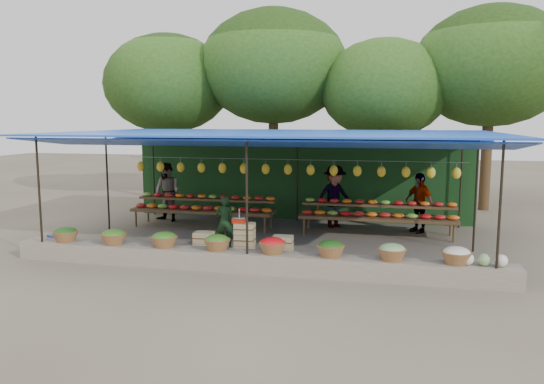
% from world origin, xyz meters
% --- Properties ---
extents(ground, '(60.00, 60.00, 0.00)m').
position_xyz_m(ground, '(0.00, 0.00, 0.00)').
color(ground, brown).
rests_on(ground, ground).
extents(stone_curb, '(10.60, 0.55, 0.40)m').
position_xyz_m(stone_curb, '(0.00, -2.75, 0.20)').
color(stone_curb, '#6D6557').
rests_on(stone_curb, ground).
extents(stall_canopy, '(10.80, 6.60, 2.82)m').
position_xyz_m(stall_canopy, '(0.00, 0.06, 2.68)').
color(stall_canopy, black).
rests_on(stall_canopy, ground).
extents(produce_baskets, '(8.98, 0.58, 0.34)m').
position_xyz_m(produce_baskets, '(-0.10, -2.75, 0.56)').
color(produce_baskets, brown).
rests_on(produce_baskets, stone_curb).
extents(netting_backdrop, '(10.60, 0.06, 2.50)m').
position_xyz_m(netting_backdrop, '(0.00, 3.15, 1.25)').
color(netting_backdrop, '#1C4E22').
rests_on(netting_backdrop, ground).
extents(tree_row, '(16.51, 5.50, 7.12)m').
position_xyz_m(tree_row, '(0.50, 6.09, 4.70)').
color(tree_row, '#392714').
rests_on(tree_row, ground).
extents(fruit_table_left, '(4.21, 0.95, 0.93)m').
position_xyz_m(fruit_table_left, '(-2.49, 1.35, 0.61)').
color(fruit_table_left, '#462F1C').
rests_on(fruit_table_left, ground).
extents(fruit_table_right, '(4.21, 0.95, 0.93)m').
position_xyz_m(fruit_table_right, '(2.51, 1.35, 0.61)').
color(fruit_table_right, '#462F1C').
rests_on(fruit_table_right, ground).
extents(crate_counter, '(2.37, 0.36, 0.77)m').
position_xyz_m(crate_counter, '(-0.45, -1.59, 0.31)').
color(crate_counter, tan).
rests_on(crate_counter, ground).
extents(weighing_scale, '(0.31, 0.31, 0.33)m').
position_xyz_m(weighing_scale, '(-0.55, -1.59, 0.85)').
color(weighing_scale, red).
rests_on(weighing_scale, crate_counter).
extents(vendor_seated, '(0.55, 0.46, 1.30)m').
position_xyz_m(vendor_seated, '(-1.10, -1.00, 0.65)').
color(vendor_seated, '#163118').
rests_on(vendor_seated, ground).
extents(customer_left, '(1.06, 0.94, 1.82)m').
position_xyz_m(customer_left, '(-3.89, 1.91, 0.91)').
color(customer_left, slate).
rests_on(customer_left, ground).
extents(customer_mid, '(1.35, 1.21, 1.81)m').
position_xyz_m(customer_mid, '(1.24, 2.15, 0.91)').
color(customer_mid, slate).
rests_on(customer_mid, ground).
extents(customer_right, '(0.97, 0.99, 1.67)m').
position_xyz_m(customer_right, '(3.61, 1.98, 0.84)').
color(customer_right, slate).
rests_on(customer_right, ground).
extents(blue_crate_front, '(0.64, 0.56, 0.32)m').
position_xyz_m(blue_crate_front, '(-5.06, -1.88, 0.16)').
color(blue_crate_front, navy).
rests_on(blue_crate_front, ground).
extents(blue_crate_back, '(0.58, 0.50, 0.29)m').
position_xyz_m(blue_crate_back, '(-3.34, -2.10, 0.15)').
color(blue_crate_back, navy).
rests_on(blue_crate_back, ground).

